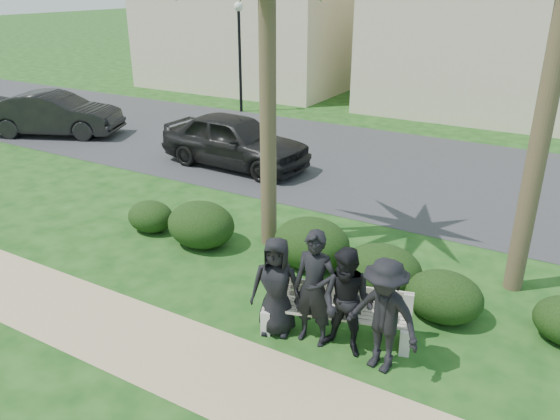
# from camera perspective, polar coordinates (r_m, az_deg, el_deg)

# --- Properties ---
(ground) EXTENTS (160.00, 160.00, 0.00)m
(ground) POSITION_cam_1_polar(r_m,az_deg,el_deg) (9.17, 0.80, -10.51)
(ground) COLOR #143C11
(ground) RESTS_ON ground
(footpath) EXTENTS (30.00, 1.60, 0.01)m
(footpath) POSITION_cam_1_polar(r_m,az_deg,el_deg) (7.96, -5.88, -16.64)
(footpath) COLOR tan
(footpath) RESTS_ON ground
(asphalt_street) EXTENTS (160.00, 8.00, 0.01)m
(asphalt_street) POSITION_cam_1_polar(r_m,az_deg,el_deg) (15.97, 15.10, 3.64)
(asphalt_street) COLOR #2D2D30
(asphalt_street) RESTS_ON ground
(stucco_bldg_left) EXTENTS (10.40, 8.40, 7.30)m
(stucco_bldg_left) POSITION_cam_1_polar(r_m,az_deg,el_deg) (29.31, -2.47, 20.15)
(stucco_bldg_left) COLOR beige
(stucco_bldg_left) RESTS_ON ground
(stucco_bldg_right) EXTENTS (8.40, 8.40, 7.30)m
(stucco_bldg_right) POSITION_cam_1_polar(r_m,az_deg,el_deg) (25.17, 20.39, 18.40)
(stucco_bldg_right) COLOR beige
(stucco_bldg_right) RESTS_ON ground
(street_lamp) EXTENTS (0.36, 0.36, 4.29)m
(street_lamp) POSITION_cam_1_polar(r_m,az_deg,el_deg) (22.71, -4.27, 17.50)
(street_lamp) COLOR black
(street_lamp) RESTS_ON ground
(park_bench) EXTENTS (2.37, 1.12, 0.78)m
(park_bench) POSITION_cam_1_polar(r_m,az_deg,el_deg) (8.47, 5.96, -10.93)
(park_bench) COLOR #A39989
(park_bench) RESTS_ON ground
(man_a) EXTENTS (0.89, 0.71, 1.59)m
(man_a) POSITION_cam_1_polar(r_m,az_deg,el_deg) (8.28, -0.39, -8.00)
(man_a) COLOR black
(man_a) RESTS_ON ground
(man_b) EXTENTS (0.68, 0.47, 1.81)m
(man_b) POSITION_cam_1_polar(r_m,az_deg,el_deg) (8.04, 3.63, -8.18)
(man_b) COLOR black
(man_b) RESTS_ON ground
(man_c) EXTENTS (0.82, 0.65, 1.66)m
(man_c) POSITION_cam_1_polar(r_m,az_deg,el_deg) (7.89, 7.02, -9.60)
(man_c) COLOR black
(man_c) RESTS_ON ground
(man_d) EXTENTS (1.20, 0.83, 1.70)m
(man_d) POSITION_cam_1_polar(r_m,az_deg,el_deg) (7.66, 10.75, -10.81)
(man_d) COLOR black
(man_d) RESTS_ON ground
(hedge_a) EXTENTS (1.04, 0.86, 0.68)m
(hedge_a) POSITION_cam_1_polar(r_m,az_deg,el_deg) (12.15, -13.38, -0.58)
(hedge_a) COLOR black
(hedge_a) RESTS_ON ground
(hedge_b) EXTENTS (1.45, 1.20, 0.94)m
(hedge_b) POSITION_cam_1_polar(r_m,az_deg,el_deg) (11.24, -8.26, -1.38)
(hedge_b) COLOR black
(hedge_b) RESTS_ON ground
(hedge_c) EXTENTS (1.49, 1.23, 0.97)m
(hedge_c) POSITION_cam_1_polar(r_m,az_deg,el_deg) (10.33, 3.33, -3.37)
(hedge_c) COLOR black
(hedge_c) RESTS_ON ground
(hedge_d) EXTENTS (1.37, 1.13, 0.90)m
(hedge_d) POSITION_cam_1_polar(r_m,az_deg,el_deg) (9.63, 10.71, -6.08)
(hedge_d) COLOR black
(hedge_d) RESTS_ON ground
(hedge_e) EXTENTS (1.24, 1.03, 0.81)m
(hedge_e) POSITION_cam_1_polar(r_m,az_deg,el_deg) (9.20, 16.76, -8.52)
(hedge_e) COLOR black
(hedge_e) RESTS_ON ground
(car_a) EXTENTS (4.58, 1.99, 1.54)m
(car_a) POSITION_cam_1_polar(r_m,az_deg,el_deg) (15.96, -4.72, 7.26)
(car_a) COLOR black
(car_a) RESTS_ON ground
(car_b) EXTENTS (4.76, 3.29, 1.49)m
(car_b) POSITION_cam_1_polar(r_m,az_deg,el_deg) (20.83, -22.49, 9.24)
(car_b) COLOR black
(car_b) RESTS_ON ground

